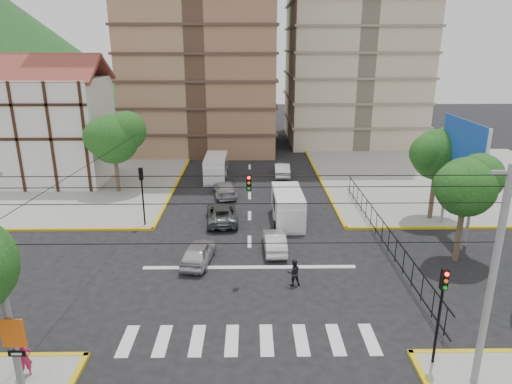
{
  "coord_description": "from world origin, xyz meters",
  "views": [
    {
      "loc": [
        0.09,
        -23.87,
        13.03
      ],
      "look_at": [
        0.44,
        3.79,
        4.0
      ],
      "focal_mm": 32.0,
      "sensor_mm": 36.0,
      "label": 1
    }
  ],
  "objects_px": {
    "traffic_light_nw": "(142,187)",
    "car_silver_front_left": "(198,252)",
    "van_left_lane": "(216,169)",
    "district_sign": "(14,340)",
    "pedestrian_crosswalk": "(294,273)",
    "traffic_light_se": "(441,301)",
    "pedestrian_sw_corner": "(24,359)",
    "car_white_front_right": "(275,241)",
    "van_right_lane": "(288,209)"
  },
  "relations": [
    {
      "from": "pedestrian_sw_corner",
      "to": "pedestrian_crosswalk",
      "type": "relative_size",
      "value": 0.99
    },
    {
      "from": "district_sign",
      "to": "pedestrian_crosswalk",
      "type": "distance_m",
      "value": 14.08
    },
    {
      "from": "car_white_front_right",
      "to": "van_left_lane",
      "type": "bearing_deg",
      "value": -74.99
    },
    {
      "from": "traffic_light_nw",
      "to": "van_left_lane",
      "type": "relative_size",
      "value": 0.84
    },
    {
      "from": "car_silver_front_left",
      "to": "car_white_front_right",
      "type": "distance_m",
      "value": 5.11
    },
    {
      "from": "van_left_lane",
      "to": "car_silver_front_left",
      "type": "relative_size",
      "value": 1.3
    },
    {
      "from": "traffic_light_se",
      "to": "van_right_lane",
      "type": "xyz_separation_m",
      "value": [
        -4.89,
        16.18,
        -1.93
      ]
    },
    {
      "from": "pedestrian_crosswalk",
      "to": "car_white_front_right",
      "type": "bearing_deg",
      "value": -87.78
    },
    {
      "from": "van_right_lane",
      "to": "pedestrian_sw_corner",
      "type": "xyz_separation_m",
      "value": [
        -11.98,
        -16.77,
        -0.25
      ]
    },
    {
      "from": "traffic_light_nw",
      "to": "pedestrian_crosswalk",
      "type": "relative_size",
      "value": 2.78
    },
    {
      "from": "van_right_lane",
      "to": "pedestrian_crosswalk",
      "type": "relative_size",
      "value": 3.44
    },
    {
      "from": "traffic_light_nw",
      "to": "pedestrian_crosswalk",
      "type": "distance_m",
      "value": 13.73
    },
    {
      "from": "traffic_light_nw",
      "to": "car_silver_front_left",
      "type": "bearing_deg",
      "value": -51.93
    },
    {
      "from": "car_silver_front_left",
      "to": "car_white_front_right",
      "type": "relative_size",
      "value": 1.03
    },
    {
      "from": "car_silver_front_left",
      "to": "pedestrian_crosswalk",
      "type": "xyz_separation_m",
      "value": [
        5.66,
        -2.87,
        0.1
      ]
    },
    {
      "from": "traffic_light_se",
      "to": "car_silver_front_left",
      "type": "relative_size",
      "value": 1.09
    },
    {
      "from": "traffic_light_nw",
      "to": "van_right_lane",
      "type": "distance_m",
      "value": 10.9
    },
    {
      "from": "van_right_lane",
      "to": "car_white_front_right",
      "type": "height_order",
      "value": "van_right_lane"
    },
    {
      "from": "van_left_lane",
      "to": "pedestrian_crosswalk",
      "type": "relative_size",
      "value": 3.32
    },
    {
      "from": "van_left_lane",
      "to": "car_white_front_right",
      "type": "bearing_deg",
      "value": -72.58
    },
    {
      "from": "traffic_light_nw",
      "to": "van_left_lane",
      "type": "bearing_deg",
      "value": 70.14
    },
    {
      "from": "van_right_lane",
      "to": "traffic_light_se",
      "type": "bearing_deg",
      "value": -74.6
    },
    {
      "from": "traffic_light_se",
      "to": "van_left_lane",
      "type": "distance_m",
      "value": 30.04
    },
    {
      "from": "traffic_light_se",
      "to": "traffic_light_nw",
      "type": "distance_m",
      "value": 22.06
    },
    {
      "from": "district_sign",
      "to": "car_silver_front_left",
      "type": "relative_size",
      "value": 0.79
    },
    {
      "from": "car_silver_front_left",
      "to": "pedestrian_crosswalk",
      "type": "distance_m",
      "value": 6.35
    },
    {
      "from": "traffic_light_se",
      "to": "van_right_lane",
      "type": "relative_size",
      "value": 0.81
    },
    {
      "from": "car_silver_front_left",
      "to": "pedestrian_sw_corner",
      "type": "height_order",
      "value": "pedestrian_sw_corner"
    },
    {
      "from": "van_right_lane",
      "to": "pedestrian_sw_corner",
      "type": "height_order",
      "value": "van_right_lane"
    },
    {
      "from": "traffic_light_se",
      "to": "traffic_light_nw",
      "type": "relative_size",
      "value": 1.0
    },
    {
      "from": "van_left_lane",
      "to": "car_silver_front_left",
      "type": "height_order",
      "value": "van_left_lane"
    },
    {
      "from": "traffic_light_se",
      "to": "traffic_light_nw",
      "type": "height_order",
      "value": "same"
    },
    {
      "from": "traffic_light_se",
      "to": "district_sign",
      "type": "bearing_deg",
      "value": -175.05
    },
    {
      "from": "traffic_light_se",
      "to": "car_silver_front_left",
      "type": "height_order",
      "value": "traffic_light_se"
    },
    {
      "from": "traffic_light_se",
      "to": "car_white_front_right",
      "type": "xyz_separation_m",
      "value": [
        -6.15,
        11.37,
        -2.47
      ]
    },
    {
      "from": "district_sign",
      "to": "pedestrian_sw_corner",
      "type": "relative_size",
      "value": 2.05
    },
    {
      "from": "van_left_lane",
      "to": "pedestrian_crosswalk",
      "type": "xyz_separation_m",
      "value": [
        5.88,
        -21.0,
        -0.36
      ]
    },
    {
      "from": "van_right_lane",
      "to": "van_left_lane",
      "type": "xyz_separation_m",
      "value": [
        -6.3,
        11.63,
        -0.03
      ]
    },
    {
      "from": "traffic_light_nw",
      "to": "car_silver_front_left",
      "type": "xyz_separation_m",
      "value": [
        4.63,
        -5.92,
        -2.43
      ]
    },
    {
      "from": "district_sign",
      "to": "car_silver_front_left",
      "type": "bearing_deg",
      "value": 63.13
    },
    {
      "from": "van_right_lane",
      "to": "pedestrian_sw_corner",
      "type": "distance_m",
      "value": 20.6
    },
    {
      "from": "district_sign",
      "to": "van_left_lane",
      "type": "relative_size",
      "value": 0.61
    },
    {
      "from": "car_white_front_right",
      "to": "pedestrian_sw_corner",
      "type": "bearing_deg",
      "value": 46.09
    },
    {
      "from": "traffic_light_se",
      "to": "car_white_front_right",
      "type": "bearing_deg",
      "value": 118.39
    },
    {
      "from": "traffic_light_nw",
      "to": "district_sign",
      "type": "xyz_separation_m",
      "value": [
        -1.0,
        -17.04,
        -0.66
      ]
    },
    {
      "from": "traffic_light_se",
      "to": "pedestrian_sw_corner",
      "type": "height_order",
      "value": "traffic_light_se"
    },
    {
      "from": "car_silver_front_left",
      "to": "pedestrian_sw_corner",
      "type": "bearing_deg",
      "value": 68.4
    },
    {
      "from": "van_left_lane",
      "to": "pedestrian_sw_corner",
      "type": "height_order",
      "value": "van_left_lane"
    },
    {
      "from": "van_left_lane",
      "to": "van_right_lane",
      "type": "bearing_deg",
      "value": -61.2
    },
    {
      "from": "car_silver_front_left",
      "to": "car_white_front_right",
      "type": "xyz_separation_m",
      "value": [
        4.82,
        1.69,
        -0.04
      ]
    }
  ]
}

